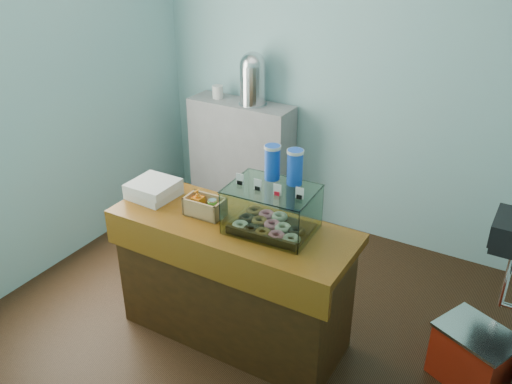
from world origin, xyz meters
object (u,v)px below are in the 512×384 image
Objects in this scene: counter at (233,280)px; coffee_urn at (253,77)px; red_cooler at (473,356)px; display_case at (273,204)px.

coffee_urn reaches higher than counter.
red_cooler is at bearing 14.07° from counter.
display_case is at bearing -55.49° from coffee_urn.
display_case is 1.55m from red_cooler.
counter reaches higher than red_cooler.
coffee_urn reaches higher than display_case.
display_case is 1.83m from coffee_urn.
coffee_urn is (-1.03, 1.49, 0.28)m from display_case.
red_cooler is (1.51, 0.38, -0.26)m from counter.
counter is at bearing -166.29° from display_case.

